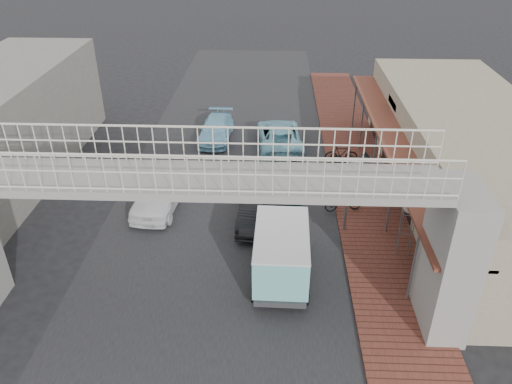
# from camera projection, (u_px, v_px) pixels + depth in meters

# --- Properties ---
(ground) EXTENTS (120.00, 120.00, 0.00)m
(ground) POSITION_uv_depth(u_px,v_px,m) (217.00, 243.00, 20.07)
(ground) COLOR black
(ground) RESTS_ON ground
(road_strip) EXTENTS (10.00, 60.00, 0.01)m
(road_strip) POSITION_uv_depth(u_px,v_px,m) (217.00, 243.00, 20.07)
(road_strip) COLOR black
(road_strip) RESTS_ON ground
(sidewalk) EXTENTS (3.00, 40.00, 0.10)m
(sidewalk) POSITION_uv_depth(u_px,v_px,m) (368.00, 206.00, 22.41)
(sidewalk) COLOR brown
(sidewalk) RESTS_ON ground
(shophouse_row) EXTENTS (7.20, 18.00, 4.00)m
(shophouse_row) POSITION_uv_depth(u_px,v_px,m) (471.00, 159.00, 22.13)
(shophouse_row) COLOR gray
(shophouse_row) RESTS_ON ground
(footbridge) EXTENTS (16.40, 2.40, 6.34)m
(footbridge) POSITION_uv_depth(u_px,v_px,m) (199.00, 237.00, 15.01)
(footbridge) COLOR gray
(footbridge) RESTS_ON ground
(building_far_left) EXTENTS (5.00, 14.00, 5.00)m
(building_far_left) POSITION_uv_depth(u_px,v_px,m) (4.00, 124.00, 24.36)
(building_far_left) COLOR gray
(building_far_left) RESTS_ON ground
(white_hatchback) EXTENTS (2.15, 4.55, 1.50)m
(white_hatchback) POSITION_uv_depth(u_px,v_px,m) (160.00, 191.00, 22.18)
(white_hatchback) COLOR white
(white_hatchback) RESTS_ON ground
(dark_sedan) EXTENTS (1.94, 4.68, 1.51)m
(dark_sedan) POSITION_uv_depth(u_px,v_px,m) (261.00, 202.00, 21.38)
(dark_sedan) COLOR black
(dark_sedan) RESTS_ON ground
(angkot_curb) EXTENTS (2.72, 5.17, 1.39)m
(angkot_curb) POSITION_uv_depth(u_px,v_px,m) (280.00, 136.00, 27.55)
(angkot_curb) COLOR #77BBCF
(angkot_curb) RESTS_ON ground
(angkot_far) EXTENTS (1.90, 4.25, 1.21)m
(angkot_far) POSITION_uv_depth(u_px,v_px,m) (216.00, 129.00, 28.60)
(angkot_far) COLOR #7EBEDB
(angkot_far) RESTS_ON ground
(angkot_van) EXTENTS (2.03, 4.27, 2.08)m
(angkot_van) POSITION_uv_depth(u_px,v_px,m) (282.00, 246.00, 17.69)
(angkot_van) COLOR black
(angkot_van) RESTS_ON ground
(motorcycle_near) EXTENTS (1.78, 0.95, 0.89)m
(motorcycle_near) POSITION_uv_depth(u_px,v_px,m) (344.00, 202.00, 21.81)
(motorcycle_near) COLOR black
(motorcycle_near) RESTS_ON sidewalk
(motorcycle_far) EXTENTS (1.72, 0.51, 1.03)m
(motorcycle_far) POSITION_uv_depth(u_px,v_px,m) (341.00, 154.00, 25.77)
(motorcycle_far) COLOR black
(motorcycle_far) RESTS_ON sidewalk
(street_clock) EXTENTS (0.63, 0.54, 2.47)m
(street_clock) POSITION_uv_depth(u_px,v_px,m) (410.00, 208.00, 18.34)
(street_clock) COLOR #59595B
(street_clock) RESTS_ON sidewalk
(arrow_sign) EXTENTS (2.06, 1.36, 3.43)m
(arrow_sign) POSITION_uv_depth(u_px,v_px,m) (371.00, 168.00, 19.52)
(arrow_sign) COLOR #59595B
(arrow_sign) RESTS_ON sidewalk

